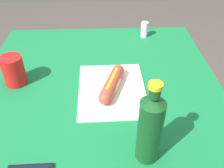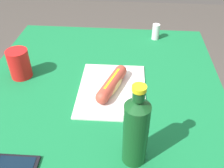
{
  "view_description": "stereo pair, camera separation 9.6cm",
  "coord_description": "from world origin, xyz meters",
  "views": [
    {
      "loc": [
        0.76,
        0.01,
        1.37
      ],
      "look_at": [
        0.01,
        0.05,
        0.78
      ],
      "focal_mm": 41.27,
      "sensor_mm": 36.0,
      "label": 1
    },
    {
      "loc": [
        0.76,
        0.11,
        1.37
      ],
      "look_at": [
        0.01,
        0.05,
        0.78
      ],
      "focal_mm": 41.27,
      "sensor_mm": 36.0,
      "label": 2
    }
  ],
  "objects": [
    {
      "name": "paper_wrapper",
      "position": [
        0.01,
        0.05,
        0.75
      ],
      "size": [
        0.33,
        0.26,
        0.01
      ],
      "primitive_type": "cube",
      "rotation": [
        0.0,
        0.0,
        0.01
      ],
      "color": "silver",
      "rests_on": "dining_table"
    },
    {
      "name": "soda_bottle",
      "position": [
        0.31,
        0.13,
        0.86
      ],
      "size": [
        0.07,
        0.07,
        0.26
      ],
      "color": "#14471E",
      "rests_on": "dining_table"
    },
    {
      "name": "hot_dog",
      "position": [
        0.01,
        0.05,
        0.78
      ],
      "size": [
        0.21,
        0.11,
        0.05
      ],
      "color": "#DBB26B",
      "rests_on": "paper_wrapper"
    },
    {
      "name": "drinking_cup",
      "position": [
        -0.06,
        -0.33,
        0.81
      ],
      "size": [
        0.08,
        0.08,
        0.12
      ],
      "primitive_type": "cylinder",
      "color": "red",
      "rests_on": "dining_table"
    },
    {
      "name": "salt_shaker",
      "position": [
        -0.43,
        0.23,
        0.79
      ],
      "size": [
        0.04,
        0.04,
        0.08
      ],
      "primitive_type": "cylinder",
      "color": "silver",
      "rests_on": "dining_table"
    },
    {
      "name": "dining_table",
      "position": [
        0.0,
        0.0,
        0.61
      ],
      "size": [
        1.06,
        0.94,
        0.75
      ],
      "color": "brown",
      "rests_on": "ground"
    }
  ]
}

